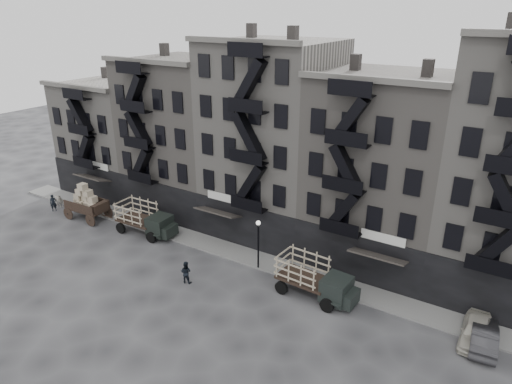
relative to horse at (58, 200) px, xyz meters
The scene contains 15 objects.
ground 21.38m from the horse, ahead, with size 140.00×140.00×0.00m, color #38383A.
sidewalk 21.37m from the horse, ahead, with size 55.00×2.50×0.15m, color slate.
building_west 9.60m from the horse, 80.82° to the left, with size 10.00×11.35×13.20m.
building_midwest 15.36m from the horse, 35.05° to the left, with size 10.00×11.35×16.20m.
building_center 24.00m from the horse, 20.40° to the left, with size 10.00×11.35×18.20m.
building_mideast 32.97m from the horse, 14.20° to the left, with size 10.00×11.35×16.20m.
lamp_post 24.38m from the horse, ahead, with size 0.36×0.36×4.28m.
horse is the anchor object (origin of this frame).
wagon 5.12m from the horse, ahead, with size 4.42×2.50×3.66m.
stake_truck_west 12.25m from the horse, ahead, with size 5.99×2.66×2.96m.
stake_truck_east 29.66m from the horse, ahead, with size 6.05×2.77×2.97m.
car_east 40.29m from the horse, ahead, with size 1.70×4.23×1.44m, color beige.
car_far 40.78m from the horse, ahead, with size 1.51×4.33×1.43m, color #29282B.
pedestrian_west 1.08m from the horse, 58.25° to the right, with size 0.64×0.42×1.77m, color black.
pedestrian_mid 21.00m from the horse, 10.55° to the right, with size 0.87×0.68×1.78m, color black.
Camera 1 is at (19.58, -24.24, 19.53)m, focal length 32.00 mm.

